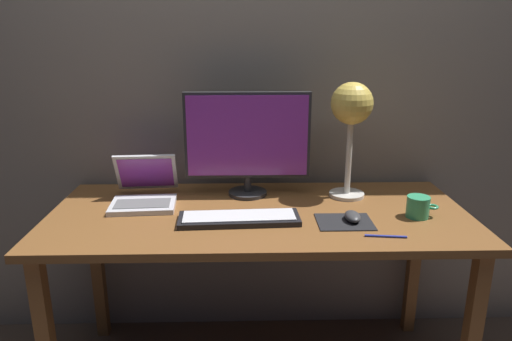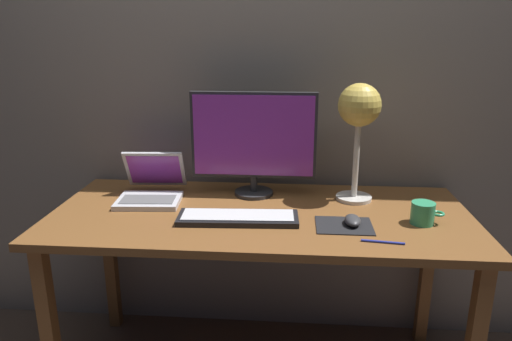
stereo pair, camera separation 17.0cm
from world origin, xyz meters
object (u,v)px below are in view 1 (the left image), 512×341
object	(u,v)px
monitor	(247,139)
keyboard_main	(239,218)
laptop	(145,189)
desk_lamp	(352,111)
pen	(386,236)
coffee_mug	(418,207)
mouse	(353,216)

from	to	relation	value
monitor	keyboard_main	bearing A→B (deg)	-96.55
laptop	desk_lamp	xyz separation A→B (m)	(0.83, 0.04, 0.31)
monitor	keyboard_main	world-z (taller)	monitor
monitor	pen	distance (m)	0.68
keyboard_main	coffee_mug	distance (m)	0.67
monitor	mouse	bearing A→B (deg)	-38.45
laptop	coffee_mug	bearing A→B (deg)	-10.32
keyboard_main	pen	xyz separation A→B (m)	(0.49, -0.15, -0.01)
monitor	laptop	bearing A→B (deg)	-170.15
mouse	coffee_mug	distance (m)	0.26
desk_lamp	coffee_mug	world-z (taller)	desk_lamp
mouse	monitor	bearing A→B (deg)	141.55
monitor	keyboard_main	xyz separation A→B (m)	(-0.03, -0.29, -0.23)
keyboard_main	laptop	bearing A→B (deg)	150.41
mouse	laptop	bearing A→B (deg)	163.97
coffee_mug	pen	world-z (taller)	coffee_mug
keyboard_main	coffee_mug	world-z (taller)	coffee_mug
laptop	desk_lamp	distance (m)	0.89
keyboard_main	pen	bearing A→B (deg)	-16.81
monitor	coffee_mug	world-z (taller)	monitor
desk_lamp	pen	world-z (taller)	desk_lamp
laptop	coffee_mug	world-z (taller)	laptop
desk_lamp	coffee_mug	size ratio (longest dim) A/B	3.98
keyboard_main	desk_lamp	size ratio (longest dim) A/B	0.94
laptop	mouse	world-z (taller)	laptop
monitor	desk_lamp	world-z (taller)	desk_lamp
monitor	desk_lamp	size ratio (longest dim) A/B	1.08
monitor	desk_lamp	distance (m)	0.43
monitor	pen	world-z (taller)	monitor
monitor	pen	xyz separation A→B (m)	(0.46, -0.44, -0.24)
monitor	laptop	world-z (taller)	monitor
monitor	desk_lamp	xyz separation A→B (m)	(0.42, -0.03, 0.12)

